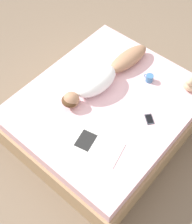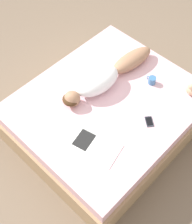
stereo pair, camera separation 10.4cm
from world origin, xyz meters
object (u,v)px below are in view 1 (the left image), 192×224
(coffee_mug, at_px, (149,78))
(cell_phone, at_px, (149,119))
(open_magazine, at_px, (96,145))
(person, at_px, (103,76))

(coffee_mug, relative_size, cell_phone, 0.80)
(open_magazine, bearing_deg, cell_phone, -122.95)
(open_magazine, bearing_deg, person, -67.42)
(person, height_order, coffee_mug, person)
(open_magazine, height_order, coffee_mug, coffee_mug)
(open_magazine, bearing_deg, coffee_mug, -97.73)
(person, xyz_separation_m, coffee_mug, (-0.39, -0.37, -0.06))
(cell_phone, bearing_deg, open_magazine, 19.31)
(person, height_order, open_magazine, person)
(coffee_mug, distance_m, cell_phone, 0.55)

